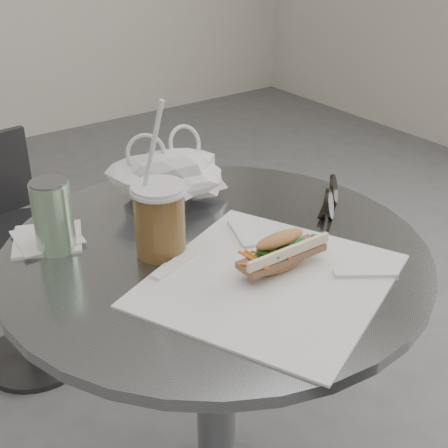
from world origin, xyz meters
TOP-DOWN VIEW (x-y plane):
  - cafe_table at (0.00, 0.20)m, footprint 0.76×0.76m
  - chair_far at (-0.13, 1.04)m, footprint 0.36×0.38m
  - sandwich_paper at (0.01, 0.06)m, footprint 0.49×0.48m
  - banh_mi at (0.04, 0.07)m, footprint 0.20×0.08m
  - iced_coffee at (-0.08, 0.24)m, footprint 0.10×0.10m
  - sunglasses at (0.27, 0.19)m, footprint 0.12×0.10m
  - plastic_bag at (0.04, 0.40)m, footprint 0.25×0.22m
  - napkin_stack at (-0.23, 0.40)m, footprint 0.16×0.16m
  - drink_can at (-0.23, 0.36)m, footprint 0.07×0.07m

SIDE VIEW (x-z plane):
  - chair_far at x=-0.13m, z-range -0.03..0.65m
  - cafe_table at x=0.00m, z-range 0.10..0.84m
  - sandwich_paper at x=0.01m, z-range 0.74..0.74m
  - napkin_stack at x=-0.23m, z-range 0.74..0.75m
  - sunglasses at x=0.27m, z-range 0.73..0.79m
  - banh_mi at x=0.04m, z-range 0.74..0.81m
  - plastic_bag at x=0.04m, z-range 0.74..0.85m
  - drink_can at x=-0.23m, z-range 0.74..0.87m
  - iced_coffee at x=-0.08m, z-range 0.67..0.95m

